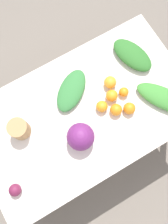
{
  "coord_description": "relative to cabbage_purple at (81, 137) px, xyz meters",
  "views": [
    {
      "loc": [
        -0.2,
        -0.34,
        2.37
      ],
      "look_at": [
        0.0,
        0.0,
        0.79
      ],
      "focal_mm": 40.0,
      "sensor_mm": 36.0,
      "label": 1
    }
  ],
  "objects": [
    {
      "name": "greens_bunch_beet_tops",
      "position": [
        0.59,
        0.32,
        -0.05
      ],
      "size": [
        0.25,
        0.35,
        0.07
      ],
      "primitive_type": "ellipsoid",
      "rotation": [
        0.0,
        0.0,
        5.01
      ],
      "color": "#2D6B28",
      "rests_on": "dining_table"
    },
    {
      "name": "greens_bunch_kale",
      "position": [
        0.61,
        -0.05,
        -0.05
      ],
      "size": [
        0.34,
        0.41,
        0.07
      ],
      "primitive_type": "ellipsoid",
      "rotation": [
        0.0,
        0.0,
        5.3
      ],
      "color": "#3D8433",
      "rests_on": "dining_table"
    },
    {
      "name": "orange_3",
      "position": [
        0.29,
        0.04,
        -0.05
      ],
      "size": [
        0.08,
        0.08,
        0.08
      ],
      "primitive_type": "sphere",
      "color": "orange",
      "rests_on": "dining_table"
    },
    {
      "name": "dining_table",
      "position": [
        0.1,
        0.14,
        -0.18
      ],
      "size": [
        1.48,
        0.87,
        0.77
      ],
      "color": "silver",
      "rests_on": "ground_plane"
    },
    {
      "name": "cabbage_purple",
      "position": [
        0.0,
        0.0,
        0.0
      ],
      "size": [
        0.17,
        0.17,
        0.17
      ],
      "primitive_type": "sphere",
      "color": "#6B2366",
      "rests_on": "dining_table"
    },
    {
      "name": "orange_1",
      "position": [
        0.32,
        0.13,
        -0.05
      ],
      "size": [
        0.08,
        0.08,
        0.08
      ],
      "primitive_type": "sphere",
      "color": "orange",
      "rests_on": "dining_table"
    },
    {
      "name": "beet_root",
      "position": [
        -0.5,
        -0.07,
        -0.05
      ],
      "size": [
        0.08,
        0.08,
        0.08
      ],
      "primitive_type": "sphere",
      "color": "maroon",
      "rests_on": "dining_table"
    },
    {
      "name": "orange_0",
      "position": [
        0.4,
        0.12,
        -0.05
      ],
      "size": [
        0.06,
        0.06,
        0.06
      ],
      "primitive_type": "sphere",
      "color": "orange",
      "rests_on": "dining_table"
    },
    {
      "name": "orange_5",
      "position": [
        0.22,
        0.11,
        -0.05
      ],
      "size": [
        0.08,
        0.08,
        0.08
      ],
      "primitive_type": "sphere",
      "color": "orange",
      "rests_on": "dining_table"
    },
    {
      "name": "orange_4",
      "position": [
        0.37,
        0.01,
        -0.05
      ],
      "size": [
        0.08,
        0.08,
        0.08
      ],
      "primitive_type": "sphere",
      "color": "orange",
      "rests_on": "dining_table"
    },
    {
      "name": "paper_bag",
      "position": [
        -0.31,
        0.24,
        -0.02
      ],
      "size": [
        0.12,
        0.12,
        0.13
      ],
      "primitive_type": "cylinder",
      "color": "#A87F51",
      "rests_on": "dining_table"
    },
    {
      "name": "orange_2",
      "position": [
        0.35,
        0.22,
        -0.04
      ],
      "size": [
        0.08,
        0.08,
        0.08
      ],
      "primitive_type": "sphere",
      "color": "orange",
      "rests_on": "dining_table"
    },
    {
      "name": "greens_bunch_chard",
      "position": [
        0.1,
        0.3,
        -0.05
      ],
      "size": [
        0.34,
        0.32,
        0.06
      ],
      "primitive_type": "ellipsoid",
      "rotation": [
        0.0,
        0.0,
        0.65
      ],
      "color": "#337538",
      "rests_on": "dining_table"
    },
    {
      "name": "ground_plane",
      "position": [
        0.1,
        0.14,
        -0.86
      ],
      "size": [
        8.0,
        8.0,
        0.0
      ],
      "primitive_type": "plane",
      "color": "#70665B"
    }
  ]
}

